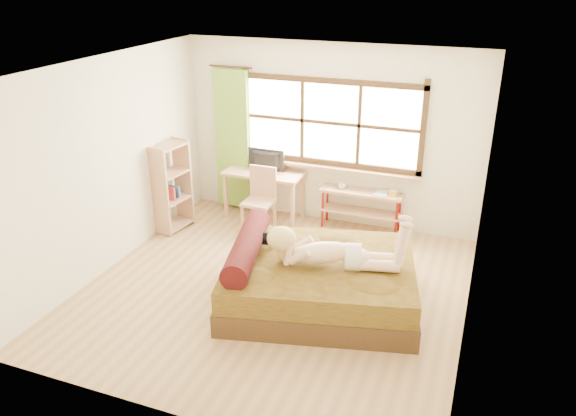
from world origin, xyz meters
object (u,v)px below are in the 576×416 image
at_px(bed, 315,279).
at_px(pipe_shelf, 362,202).
at_px(kitten, 266,237).
at_px(bookshelf, 171,186).
at_px(desk, 264,178).
at_px(chair, 261,195).
at_px(woman, 332,239).

xyz_separation_m(bed, pipe_shelf, (0.03, 2.13, 0.15)).
height_order(kitten, bookshelf, bookshelf).
height_order(bed, kitten, bed).
bearing_deg(bookshelf, bed, -15.54).
bearing_deg(desk, bed, -53.35).
relative_size(chair, bookshelf, 0.71).
xyz_separation_m(bed, chair, (-1.40, 1.64, 0.23)).
distance_m(woman, kitten, 0.90).
height_order(woman, pipe_shelf, woman).
xyz_separation_m(desk, pipe_shelf, (1.53, 0.12, -0.21)).
relative_size(bed, desk, 2.09).
bearing_deg(bed, pipe_shelf, 75.59).
bearing_deg(chair, woman, -46.49).
bearing_deg(bed, desk, 113.24).
bearing_deg(desk, chair, -74.66).
distance_m(bed, bookshelf, 2.89).
distance_m(bed, chair, 2.17).
bearing_deg(chair, desk, 105.34).
height_order(chair, pipe_shelf, chair).
relative_size(bed, bookshelf, 1.91).
bearing_deg(pipe_shelf, bookshelf, -160.28).
distance_m(woman, pipe_shelf, 2.21).
xyz_separation_m(bed, desk, (-1.50, 2.01, 0.36)).
bearing_deg(pipe_shelf, woman, -85.77).
height_order(bed, woman, woman).
bearing_deg(pipe_shelf, kitten, -109.42).
xyz_separation_m(pipe_shelf, bookshelf, (-2.65, -0.96, 0.23)).
distance_m(woman, chair, 2.35).
relative_size(chair, pipe_shelf, 0.78).
height_order(desk, bookshelf, bookshelf).
distance_m(desk, pipe_shelf, 1.55).
relative_size(pipe_shelf, bookshelf, 0.92).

